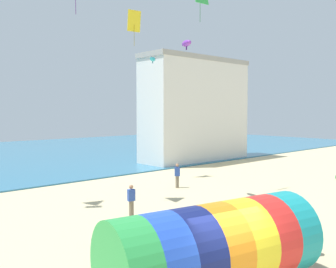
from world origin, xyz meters
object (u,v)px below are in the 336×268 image
object	(u,v)px
kite_yellow_diamond	(134,21)
giant_inflatable_tube	(214,248)
kite_cyan_parafoil	(153,59)
kite_purple_parafoil	(186,43)
bystander_near_water	(177,175)
bystander_mid_beach	(131,200)
kite_handler	(303,231)

from	to	relation	value
kite_yellow_diamond	giant_inflatable_tube	bearing A→B (deg)	-119.61
kite_cyan_parafoil	kite_purple_parafoil	size ratio (longest dim) A/B	0.84
bystander_near_water	giant_inflatable_tube	bearing A→B (deg)	-129.01
giant_inflatable_tube	kite_purple_parafoil	size ratio (longest dim) A/B	5.65
kite_yellow_diamond	bystander_near_water	distance (m)	12.24
bystander_near_water	kite_yellow_diamond	bearing A→B (deg)	90.88
kite_yellow_diamond	kite_cyan_parafoil	bearing A→B (deg)	-27.92
giant_inflatable_tube	kite_yellow_diamond	distance (m)	21.64
kite_yellow_diamond	kite_purple_parafoil	size ratio (longest dim) A/B	2.17
kite_purple_parafoil	bystander_near_water	world-z (taller)	kite_purple_parafoil
kite_purple_parafoil	bystander_mid_beach	size ratio (longest dim) A/B	0.77
giant_inflatable_tube	kite_purple_parafoil	world-z (taller)	kite_purple_parafoil
kite_handler	kite_yellow_diamond	distance (m)	20.64
giant_inflatable_tube	kite_yellow_diamond	size ratio (longest dim) A/B	2.60
kite_yellow_diamond	kite_purple_parafoil	bearing A→B (deg)	-101.78
kite_cyan_parafoil	kite_purple_parafoil	distance (m)	7.13
kite_cyan_parafoil	kite_yellow_diamond	distance (m)	3.16
giant_inflatable_tube	kite_handler	world-z (taller)	giant_inflatable_tube
kite_yellow_diamond	kite_purple_parafoil	xyz separation A→B (m)	(-1.51, -7.24, -2.80)
kite_purple_parafoil	bystander_mid_beach	xyz separation A→B (m)	(-4.90, -1.05, -8.53)
kite_handler	kite_cyan_parafoil	world-z (taller)	kite_cyan_parafoil
bystander_near_water	bystander_mid_beach	distance (m)	7.38
giant_inflatable_tube	kite_cyan_parafoil	size ratio (longest dim) A/B	6.72
bystander_near_water	kite_cyan_parafoil	bearing A→B (deg)	73.65
kite_yellow_diamond	bystander_mid_beach	distance (m)	15.43
giant_inflatable_tube	kite_cyan_parafoil	bearing A→B (deg)	56.00
bystander_mid_beach	kite_purple_parafoil	bearing A→B (deg)	12.05
bystander_near_water	bystander_mid_beach	bearing A→B (deg)	-151.49
kite_yellow_diamond	bystander_mid_beach	bearing A→B (deg)	-127.72
kite_handler	kite_cyan_parafoil	bearing A→B (deg)	69.32
giant_inflatable_tube	bystander_near_water	xyz separation A→B (m)	(9.33, 11.52, -0.44)
kite_cyan_parafoil	bystander_near_water	distance (m)	9.48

